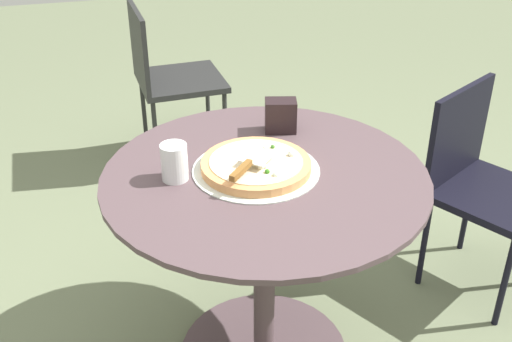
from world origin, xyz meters
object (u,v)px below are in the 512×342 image
Objects in this scene: pizza_server at (249,164)px; drinking_cup at (174,162)px; patio_table at (265,235)px; patio_chair_near at (480,177)px; napkin_dispenser at (281,116)px; patio_chair_far at (166,72)px; pizza_on_tray at (256,166)px.

drinking_cup reaches higher than pizza_server.
patio_chair_near is at bearing -76.72° from patio_table.
napkin_dispenser is (0.23, -0.39, -0.00)m from drinking_cup.
pizza_server is 0.22× the size of patio_chair_far.
pizza_server is at bearing -178.18° from patio_chair_far.
napkin_dispenser is (0.29, -0.18, -0.00)m from pizza_server.
patio_chair_near is (-0.05, -0.78, -0.33)m from napkin_dispenser.
patio_chair_near is 1.67m from patio_chair_far.
patio_chair_far is (1.49, -0.16, -0.30)m from drinking_cup.
patio_chair_near is at bearing -78.62° from pizza_on_tray.
drinking_cup is at bearing 72.45° from pizza_server.
patio_chair_near is (0.22, -0.91, -0.05)m from patio_table.
pizza_server reaches higher than patio_chair_near.
patio_chair_far is at bearing -6.09° from drinking_cup.
napkin_dispenser is at bearing -32.12° from pizza_server.
pizza_server is 0.22m from drinking_cup.
napkin_dispenser reaches higher than patio_chair_far.
patio_chair_near is (0.24, -0.97, -0.33)m from pizza_server.
patio_chair_far is at bearing 3.94° from patio_table.
patio_table is 1.17× the size of patio_chair_far.
pizza_server is 1.68× the size of drinking_cup.
patio_table is 0.41m from napkin_dispenser.
napkin_dispenser is (0.27, -0.13, 0.28)m from patio_table.
pizza_server is 0.23× the size of patio_chair_near.
drinking_cup is at bearing 98.41° from patio_chair_near.
patio_chair_near is at bearing -76.08° from pizza_server.
napkin_dispenser is at bearing -31.66° from pizza_on_tray.
patio_table is 8.90× the size of napkin_dispenser.
pizza_server is at bearing 103.92° from patio_chair_near.
patio_chair_far is (1.51, 0.08, -0.26)m from pizza_on_tray.
patio_table is 0.39m from drinking_cup.
drinking_cup is 1.23m from patio_chair_near.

